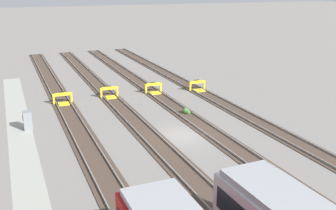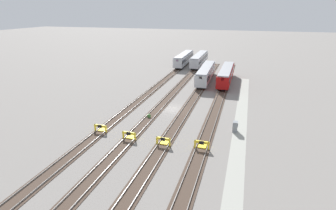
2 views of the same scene
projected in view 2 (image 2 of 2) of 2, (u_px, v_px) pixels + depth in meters
name	position (u px, v px, depth m)	size (l,w,h in m)	color
ground_plane	(173.00, 109.00, 48.25)	(400.00, 400.00, 0.00)	gray
service_walkway	(241.00, 116.00, 44.92)	(54.00, 2.00, 0.01)	#9E9E93
rail_track_nearest	(214.00, 113.00, 46.15)	(90.00, 2.23, 0.21)	#47382D
rail_track_near_inner	(186.00, 110.00, 47.54)	(90.00, 2.24, 0.21)	#47382D
rail_track_middle	(160.00, 107.00, 48.93)	(90.00, 2.24, 0.21)	#47382D
rail_track_far_inner	(134.00, 105.00, 50.32)	(90.00, 2.23, 0.21)	#47382D
subway_car_front_row_leftmost	(206.00, 73.00, 66.31)	(18.06, 3.26, 3.70)	silver
subway_car_front_row_left_inner	(184.00, 59.00, 85.87)	(18.04, 3.08, 3.70)	silver
subway_car_front_row_centre	(226.00, 75.00, 64.95)	(18.00, 2.84, 3.70)	#A80F0F
subway_car_front_row_right_inner	(199.00, 59.00, 84.92)	(18.01, 2.88, 3.70)	silver
bumper_stop_nearest_track	(202.00, 145.00, 34.45)	(1.35, 2.00, 1.22)	yellow
bumper_stop_near_inner_track	(164.00, 141.00, 35.37)	(1.35, 2.00, 1.22)	yellow
bumper_stop_middle_track	(130.00, 135.00, 36.96)	(1.34, 2.00, 1.22)	yellow
bumper_stop_far_inner_track	(101.00, 128.00, 39.22)	(1.34, 2.00, 1.22)	yellow
electrical_cabinet	(235.00, 127.00, 39.04)	(0.90, 0.73, 1.60)	gray
weed_clump	(149.00, 116.00, 44.39)	(0.92, 0.70, 0.64)	#427033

